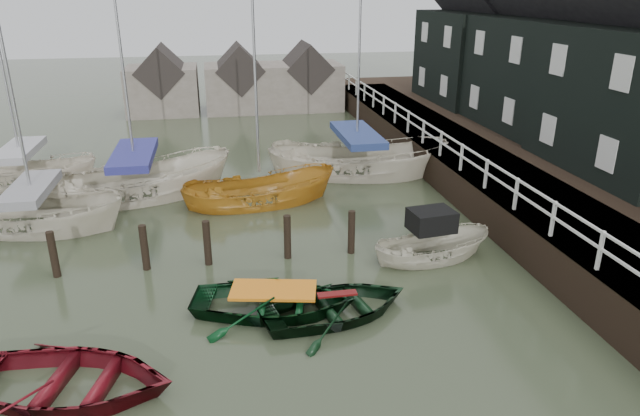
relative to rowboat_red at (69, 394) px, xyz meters
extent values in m
plane|color=#333B25|center=(4.04, 2.44, 0.00)|extent=(120.00, 120.00, 0.00)
cube|color=black|center=(13.54, 12.44, 1.40)|extent=(3.00, 32.00, 0.20)
cube|color=silver|center=(12.04, 12.44, 2.45)|extent=(0.06, 32.00, 0.06)
cube|color=silver|center=(12.04, 12.44, 2.05)|extent=(0.06, 32.00, 0.06)
cube|color=black|center=(19.04, 12.44, 0.00)|extent=(14.00, 38.00, 1.50)
cube|color=black|center=(19.04, 14.44, 4.00)|extent=(6.00, 7.00, 5.00)
cube|color=black|center=(19.04, 21.44, 4.00)|extent=(6.40, 7.00, 5.00)
cylinder|color=black|center=(-1.46, 5.44, 0.50)|extent=(0.22, 0.22, 1.80)
cylinder|color=black|center=(1.04, 5.44, 0.50)|extent=(0.22, 0.22, 1.80)
cylinder|color=black|center=(2.84, 5.44, 0.50)|extent=(0.22, 0.22, 1.80)
cylinder|color=black|center=(5.24, 5.44, 0.50)|extent=(0.22, 0.22, 1.80)
cylinder|color=black|center=(7.24, 5.44, 0.50)|extent=(0.22, 0.22, 1.80)
cylinder|color=black|center=(9.54, 5.44, 0.50)|extent=(0.22, 0.22, 1.80)
cube|color=#665B51|center=(0.04, 28.44, 1.50)|extent=(4.50, 4.00, 3.00)
cube|color=#282321|center=(0.04, 28.44, 2.80)|extent=(3.18, 4.08, 3.18)
cube|color=#665B51|center=(5.04, 28.44, 1.50)|extent=(4.50, 4.00, 3.00)
cube|color=#282321|center=(5.04, 28.44, 2.80)|extent=(3.18, 4.08, 3.18)
cube|color=#665B51|center=(9.54, 28.44, 1.50)|extent=(4.50, 4.00, 3.00)
cube|color=#282321|center=(9.54, 28.44, 2.80)|extent=(3.18, 4.08, 3.18)
imported|color=#570C13|center=(0.00, 0.00, 0.00)|extent=(5.08, 4.18, 0.91)
imported|color=black|center=(4.49, 2.42, 0.00)|extent=(4.69, 3.78, 0.86)
imported|color=black|center=(6.04, 1.94, 0.00)|extent=(4.44, 3.59, 0.81)
imported|color=beige|center=(9.55, 4.55, 0.00)|extent=(3.91, 1.87, 1.45)
cube|color=black|center=(9.55, 4.75, 1.20)|extent=(1.41, 1.15, 0.65)
imported|color=beige|center=(-2.96, 9.26, 0.00)|extent=(6.61, 3.67, 2.41)
cylinder|color=#B2B2B7|center=(-2.96, 9.26, 5.12)|extent=(0.10, 0.10, 7.58)
cube|color=gray|center=(-2.96, 9.26, 1.45)|extent=(3.63, 1.98, 0.30)
imported|color=beige|center=(0.11, 11.93, 0.00)|extent=(8.05, 4.69, 2.93)
cylinder|color=#B2B2B7|center=(0.11, 11.93, 5.78)|extent=(0.10, 0.10, 8.34)
cube|color=navy|center=(0.11, 11.93, 1.73)|extent=(4.42, 2.53, 0.30)
imported|color=#B37821|center=(4.81, 10.43, 0.00)|extent=(6.17, 2.92, 2.30)
cylinder|color=#B2B2B7|center=(4.81, 10.43, 5.31)|extent=(0.10, 0.10, 8.10)
imported|color=beige|center=(9.33, 13.24, 0.00)|extent=(8.38, 4.90, 3.04)
cylinder|color=#B2B2B7|center=(9.33, 13.24, 6.41)|extent=(0.10, 0.10, 9.48)
cube|color=navy|center=(9.33, 13.24, 1.79)|extent=(4.59, 2.64, 0.30)
imported|color=beige|center=(-4.75, 14.33, 0.00)|extent=(6.95, 4.16, 2.52)
cylinder|color=#B2B2B7|center=(-4.75, 14.33, 5.18)|extent=(0.10, 0.10, 7.58)
cube|color=#9C9BA1|center=(-4.75, 14.33, 1.51)|extent=(3.81, 2.24, 0.30)
camera|label=1|loc=(3.35, -10.30, 7.79)|focal=32.00mm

